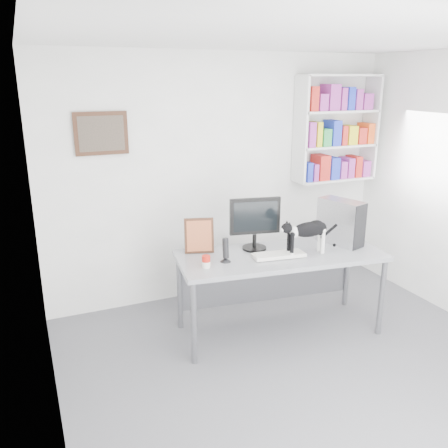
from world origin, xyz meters
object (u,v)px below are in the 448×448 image
object	(u,v)px
cat	(307,238)
keyboard	(279,255)
monitor	(255,223)
speaker	(226,250)
leaning_print	(199,235)
pc_tower	(341,222)
bookshelf	(337,129)
soup_can	(206,262)
desk	(279,293)

from	to	relation	value
cat	keyboard	bearing A→B (deg)	170.87
monitor	speaker	size ratio (longest dim) A/B	2.26
leaning_print	pc_tower	bearing A→B (deg)	3.76
keyboard	cat	xyz separation A→B (m)	(0.27, -0.05, 0.15)
bookshelf	soup_can	xyz separation A→B (m)	(-2.06, -1.03, -0.98)
desk	leaning_print	bearing A→B (deg)	161.34
soup_can	pc_tower	bearing A→B (deg)	2.60
pc_tower	soup_can	size ratio (longest dim) A/B	4.10
desk	pc_tower	bearing A→B (deg)	9.64
keyboard	soup_can	world-z (taller)	soup_can
leaning_print	speaker	bearing A→B (deg)	-51.32
speaker	cat	world-z (taller)	cat
desk	soup_can	distance (m)	0.91
soup_can	cat	xyz separation A→B (m)	(0.99, -0.08, 0.11)
monitor	speaker	world-z (taller)	monitor
monitor	speaker	distance (m)	0.46
pc_tower	bookshelf	bearing A→B (deg)	41.20
desk	leaning_print	size ratio (longest dim) A/B	5.67
bookshelf	cat	bearing A→B (deg)	-134.04
pc_tower	soup_can	bearing A→B (deg)	165.37
speaker	leaning_print	size ratio (longest dim) A/B	0.67
bookshelf	keyboard	world-z (taller)	bookshelf
keyboard	speaker	world-z (taller)	speaker
desk	cat	xyz separation A→B (m)	(0.21, -0.12, 0.58)
pc_tower	desk	bearing A→B (deg)	164.81
keyboard	pc_tower	xyz separation A→B (m)	(0.75, 0.09, 0.21)
desk	speaker	bearing A→B (deg)	-174.17
leaning_print	soup_can	size ratio (longest dim) A/B	3.15
desk	pc_tower	world-z (taller)	pc_tower
speaker	leaning_print	distance (m)	0.36
desk	leaning_print	xyz separation A→B (m)	(-0.70, 0.35, 0.58)
pc_tower	speaker	size ratio (longest dim) A/B	1.94
keyboard	pc_tower	bearing A→B (deg)	15.02
monitor	leaning_print	xyz separation A→B (m)	(-0.52, 0.13, -0.09)
leaning_print	cat	bearing A→B (deg)	-10.28
monitor	keyboard	xyz separation A→B (m)	(0.11, -0.28, -0.24)
leaning_print	desk	bearing A→B (deg)	-9.50
keyboard	bookshelf	bearing A→B (deg)	46.24
desk	leaning_print	distance (m)	0.97
keyboard	soup_can	size ratio (longest dim) A/B	4.44
leaning_print	soup_can	bearing A→B (deg)	-85.05
desk	keyboard	xyz separation A→B (m)	(-0.06, -0.07, 0.43)
bookshelf	monitor	bearing A→B (deg)	-151.99
desk	soup_can	size ratio (longest dim) A/B	17.87
bookshelf	keyboard	bearing A→B (deg)	-141.91
desk	soup_can	bearing A→B (deg)	-169.31
soup_can	bookshelf	bearing A→B (deg)	26.55
keyboard	pc_tower	distance (m)	0.79
soup_can	monitor	bearing A→B (deg)	22.88
pc_tower	cat	distance (m)	0.50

